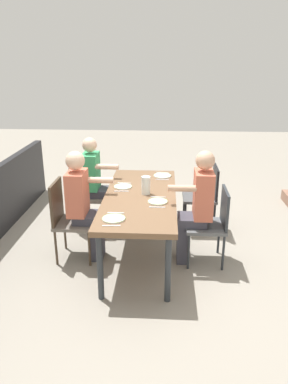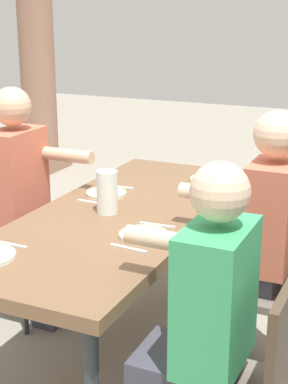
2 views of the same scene
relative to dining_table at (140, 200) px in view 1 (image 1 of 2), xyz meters
name	(u,v)px [view 1 (image 1 of 2)]	position (x,y,z in m)	size (l,w,h in m)	color
ground_plane	(140,254)	(0.00, 0.00, -0.69)	(16.00, 16.00, 0.00)	gray
dining_table	(140,200)	(0.00, 0.00, 0.00)	(1.95, 0.81, 0.76)	brown
chair_west_north	(205,193)	(-0.74, 0.82, -0.17)	(0.44, 0.44, 0.89)	#4F4F50
chair_west_south	(84,192)	(-0.74, -0.82, -0.18)	(0.44, 0.44, 0.89)	#6A6158
chair_mid_north	(213,221)	(0.11, 0.82, -0.19)	(0.44, 0.44, 0.88)	#5B5E61
chair_mid_south	(68,216)	(0.11, -0.83, -0.17)	(0.44, 0.44, 0.93)	#6A6158
diner_woman_green	(197,205)	(0.11, 0.64, 0.01)	(0.34, 0.49, 1.31)	#3F3F4C
diner_man_white	(84,203)	(0.11, -0.63, 0.00)	(0.35, 0.49, 1.28)	#3F3F4C
diner_guest_third	(96,181)	(-0.74, -0.64, -0.02)	(0.35, 0.49, 1.26)	#3F3F4C
plate_0	(162,176)	(-0.72, 0.24, 0.08)	(0.23, 0.23, 0.02)	white
fork_0	(163,173)	(-0.87, 0.24, 0.07)	(0.02, 0.17, 0.01)	silver
spoon_0	(162,180)	(-0.57, 0.24, 0.07)	(0.02, 0.17, 0.01)	silver
plate_1	(123,187)	(-0.25, -0.23, 0.08)	(0.22, 0.22, 0.02)	white
fork_1	(124,183)	(-0.40, -0.23, 0.07)	(0.02, 0.17, 0.01)	silver
spoon_1	(121,191)	(-0.10, -0.23, 0.07)	(0.02, 0.17, 0.01)	silver
plate_2	(158,201)	(0.21, 0.20, 0.08)	(0.22, 0.22, 0.02)	white
fork_2	(158,197)	(0.06, 0.20, 0.07)	(0.02, 0.17, 0.01)	silver
spoon_2	(157,207)	(0.36, 0.20, 0.07)	(0.02, 0.17, 0.01)	silver
plate_3	(114,218)	(0.69, -0.21, 0.08)	(0.23, 0.23, 0.02)	white
fork_3	(116,213)	(0.54, -0.21, 0.07)	(0.02, 0.17, 0.01)	silver
spoon_3	(111,226)	(0.84, -0.21, 0.07)	(0.02, 0.17, 0.01)	silver
water_pitcher	(146,186)	(-0.04, 0.06, 0.16)	(0.10, 0.10, 0.21)	white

